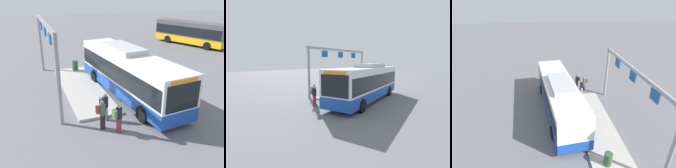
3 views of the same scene
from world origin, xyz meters
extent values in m
plane|color=slate|center=(0.00, 0.00, 0.00)|extent=(120.00, 120.00, 0.00)
cube|color=#B2ADA3|center=(-2.26, -2.84, 0.08)|extent=(10.00, 2.80, 0.16)
cube|color=#1947AD|center=(0.00, 0.00, 0.77)|extent=(11.36, 3.65, 0.85)
cube|color=silver|center=(0.00, 0.00, 2.15)|extent=(11.36, 3.65, 1.90)
cube|color=black|center=(0.00, 0.00, 1.95)|extent=(11.14, 3.66, 1.20)
cube|color=black|center=(5.57, 0.58, 2.05)|extent=(0.26, 2.12, 1.50)
cube|color=#B7B7BC|center=(-0.83, -0.09, 3.28)|extent=(4.07, 2.15, 0.36)
cube|color=orange|center=(5.50, 0.57, 2.90)|extent=(0.30, 1.75, 0.28)
cylinder|color=black|center=(3.64, 1.59, 0.50)|extent=(1.03, 0.40, 1.00)
cylinder|color=black|center=(3.89, -0.80, 0.50)|extent=(1.03, 0.40, 1.00)
cylinder|color=black|center=(-3.49, 0.84, 0.50)|extent=(1.03, 0.40, 1.00)
cylinder|color=black|center=(-3.24, -1.54, 0.50)|extent=(1.03, 0.40, 1.00)
cylinder|color=maroon|center=(4.42, -2.47, 0.42)|extent=(0.32, 0.32, 0.85)
cylinder|color=black|center=(4.42, -2.47, 1.15)|extent=(0.39, 0.39, 0.60)
sphere|color=tan|center=(4.42, -2.47, 1.56)|extent=(0.22, 0.22, 0.22)
cube|color=#4C8447|center=(4.46, -2.73, 1.18)|extent=(0.30, 0.22, 0.40)
cylinder|color=black|center=(3.75, -3.16, 0.42)|extent=(0.29, 0.29, 0.85)
cylinder|color=#476B4C|center=(3.75, -3.16, 1.15)|extent=(0.35, 0.35, 0.60)
sphere|color=#9E755B|center=(3.75, -3.16, 1.56)|extent=(0.22, 0.22, 0.22)
cube|color=maroon|center=(3.75, -3.42, 1.18)|extent=(0.28, 0.19, 0.40)
cylinder|color=gray|center=(2.90, -2.71, 0.42)|extent=(0.36, 0.36, 0.85)
cylinder|color=black|center=(2.90, -2.71, 1.15)|extent=(0.44, 0.44, 0.60)
sphere|color=#9E755B|center=(2.90, -2.71, 1.56)|extent=(0.22, 0.22, 0.22)
cube|color=#335993|center=(2.81, -2.96, 1.18)|extent=(0.33, 0.27, 0.40)
cylinder|color=gray|center=(-8.06, -5.19, 2.60)|extent=(0.24, 0.24, 5.20)
cylinder|color=gray|center=(2.49, -5.19, 2.60)|extent=(0.24, 0.24, 5.20)
cube|color=gray|center=(-2.79, -5.19, 5.05)|extent=(10.95, 0.20, 0.24)
cube|color=#144C8C|center=(-5.69, -5.19, 4.50)|extent=(0.90, 0.08, 0.70)
cube|color=#144C8C|center=(-2.79, -5.19, 4.50)|extent=(0.90, 0.08, 0.70)
cube|color=#144C8C|center=(0.11, -5.19, 4.50)|extent=(0.90, 0.08, 0.70)
cylinder|color=#2D5133|center=(-6.53, -2.45, 0.61)|extent=(0.52, 0.52, 0.90)
camera|label=1|loc=(14.83, -6.72, 7.18)|focal=38.94mm
camera|label=2|loc=(13.93, 7.39, 3.61)|focal=26.78mm
camera|label=3|loc=(-14.45, 1.29, 9.94)|focal=29.56mm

